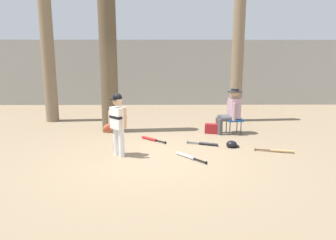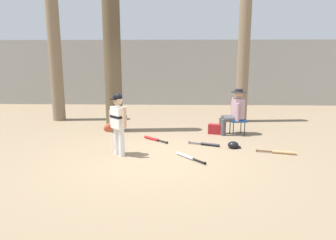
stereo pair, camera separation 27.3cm
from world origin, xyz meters
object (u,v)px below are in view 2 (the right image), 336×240
tree_behind_spectator (244,54)px  bat_red_barrel (153,139)px  folding_stool (237,121)px  bat_wood_tan (281,152)px  young_ballplayer (118,120)px  handbag_beside_stool (215,129)px  tree_near_player (112,46)px  tree_far_left (55,49)px  bat_black_composite (208,144)px  bat_aluminum_silver (187,157)px  batting_helmet_black (233,145)px  seated_spectator (234,110)px

tree_behind_spectator → bat_red_barrel: size_ratio=7.87×
folding_stool → bat_wood_tan: bearing=-70.1°
young_ballplayer → handbag_beside_stool: bearing=40.5°
bat_red_barrel → bat_wood_tan: same height
tree_near_player → folding_stool: tree_near_player is taller
tree_behind_spectator → young_ballplayer: bearing=-131.9°
bat_red_barrel → bat_wood_tan: 2.97m
handbag_beside_stool → tree_far_left: (-4.84, 1.72, 2.13)m
folding_stool → tree_far_left: tree_far_left is taller
tree_behind_spectator → young_ballplayer: (-3.23, -3.60, -1.37)m
handbag_beside_stool → bat_red_barrel: bearing=-156.3°
tree_behind_spectator → bat_red_barrel: 4.11m
tree_behind_spectator → tree_far_left: (-5.85, 0.02, 0.15)m
tree_behind_spectator → tree_far_left: 5.85m
bat_red_barrel → bat_black_composite: bearing=-18.9°
bat_black_composite → tree_behind_spectator: bearing=65.3°
folding_stool → bat_red_barrel: (-2.18, -0.68, -0.33)m
bat_aluminum_silver → batting_helmet_black: (1.05, 0.75, 0.04)m
batting_helmet_black → young_ballplayer: bearing=-166.9°
handbag_beside_stool → folding_stool: bearing=-1.3°
handbag_beside_stool → bat_black_composite: (-0.30, -1.14, -0.10)m
young_ballplayer → seated_spectator: size_ratio=1.09×
seated_spectator → handbag_beside_stool: (-0.49, 0.03, -0.51)m
young_ballplayer → tree_far_left: tree_far_left is taller
bat_red_barrel → bat_wood_tan: (2.79, -1.01, -0.00)m
tree_behind_spectator → folding_stool: size_ratio=10.99×
tree_near_player → young_ballplayer: bearing=-76.6°
young_ballplayer → tree_behind_spectator: bearing=48.1°
tree_near_player → bat_red_barrel: 2.71m
tree_far_left → bat_wood_tan: size_ratio=6.33×
tree_far_left → bat_aluminum_silver: bearing=-43.1°
handbag_beside_stool → batting_helmet_black: size_ratio=1.18×
bat_aluminum_silver → bat_red_barrel: same height
seated_spectator → bat_black_composite: bearing=-125.0°
handbag_beside_stool → seated_spectator: bearing=-2.9°
handbag_beside_stool → bat_aluminum_silver: bearing=-110.9°
young_ballplayer → bat_red_barrel: (0.63, 1.20, -0.71)m
tree_behind_spectator → batting_helmet_black: size_ratio=16.99×
bat_black_composite → bat_aluminum_silver: bearing=-118.0°
bat_wood_tan → bat_black_composite: bearing=159.3°
tree_behind_spectator → seated_spectator: 2.33m
tree_behind_spectator → handbag_beside_stool: tree_behind_spectator is taller
tree_behind_spectator → young_ballplayer: tree_behind_spectator is taller
folding_stool → tree_far_left: size_ratio=0.09×
seated_spectator → bat_red_barrel: (-2.08, -0.67, -0.61)m
bat_red_barrel → tree_far_left: bearing=143.3°
bat_aluminum_silver → tree_far_left: bearing=136.9°
seated_spectator → bat_red_barrel: seated_spectator is taller
tree_near_player → bat_red_barrel: size_ratio=8.65×
tree_near_player → bat_aluminum_silver: (1.95, -2.35, -2.26)m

